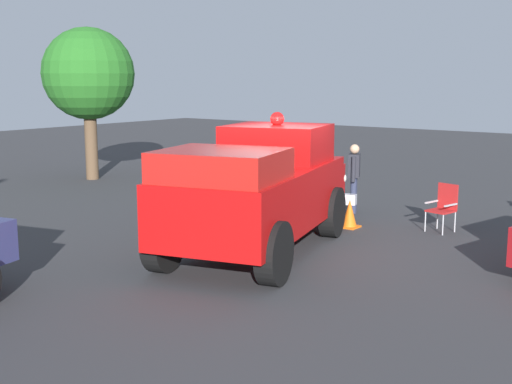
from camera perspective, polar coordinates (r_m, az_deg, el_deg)
ground_plane at (r=13.00m, az=2.34°, el=-4.72°), size 60.00×60.00×0.00m
vintage_fire_truck at (r=12.55m, az=0.39°, el=0.35°), size 6.31×3.69×2.59m
lawn_chair_by_car at (r=14.74m, az=15.87°, el=-1.00°), size 0.60×0.60×1.02m
spectator_standing at (r=16.26m, az=8.43°, el=1.59°), size 0.62×0.41×1.68m
oak_tree_left at (r=22.00m, az=-14.21°, el=9.75°), size 2.91×2.91×4.84m
traffic_cone at (r=14.71m, az=8.04°, el=-1.86°), size 0.40×0.40×0.64m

